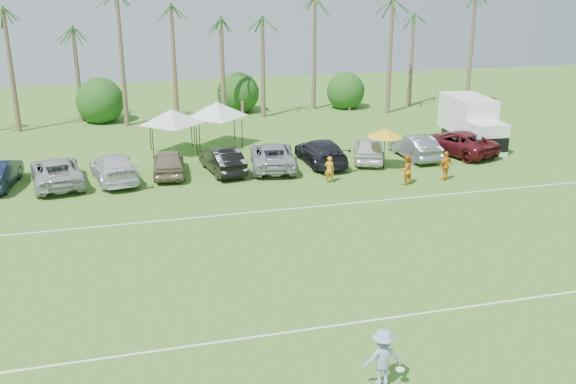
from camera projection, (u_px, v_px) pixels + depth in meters
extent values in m
plane|color=#3D6E21|center=(289.00, 367.00, 20.37)|extent=(120.00, 120.00, 0.00)
cube|color=white|center=(274.00, 334.00, 22.20)|extent=(80.00, 0.10, 0.01)
cube|color=white|center=(219.00, 215.00, 33.18)|extent=(80.00, 0.10, 0.01)
cone|color=brown|center=(17.00, 66.00, 50.59)|extent=(0.44, 0.44, 10.00)
cone|color=brown|center=(70.00, 58.00, 51.41)|extent=(0.44, 0.44, 11.00)
cone|color=brown|center=(123.00, 75.00, 52.88)|extent=(0.44, 0.44, 8.00)
cone|color=brown|center=(171.00, 67.00, 53.69)|extent=(0.44, 0.44, 9.00)
cone|color=brown|center=(218.00, 60.00, 54.51)|extent=(0.44, 0.44, 10.00)
cone|color=brown|center=(264.00, 52.00, 55.33)|extent=(0.44, 0.44, 11.00)
cone|color=brown|center=(319.00, 68.00, 57.04)|extent=(0.44, 0.44, 8.00)
cone|color=brown|center=(372.00, 60.00, 58.10)|extent=(0.44, 0.44, 9.00)
cone|color=brown|center=(422.00, 53.00, 59.17)|extent=(0.44, 0.44, 10.00)
cone|color=brown|center=(462.00, 46.00, 59.99)|extent=(0.44, 0.44, 11.00)
cylinder|color=brown|center=(101.00, 113.00, 54.36)|extent=(0.30, 0.30, 1.40)
sphere|color=#164613|center=(100.00, 100.00, 54.01)|extent=(4.00, 4.00, 4.00)
cylinder|color=brown|center=(240.00, 106.00, 57.30)|extent=(0.30, 0.30, 1.40)
sphere|color=#164613|center=(240.00, 94.00, 56.95)|extent=(4.00, 4.00, 4.00)
cylinder|color=brown|center=(346.00, 101.00, 59.75)|extent=(0.30, 0.30, 1.40)
sphere|color=#164613|center=(346.00, 89.00, 59.40)|extent=(4.00, 4.00, 4.00)
imported|color=orange|center=(329.00, 169.00, 38.26)|extent=(0.67, 0.52, 1.62)
imported|color=orange|center=(406.00, 170.00, 37.84)|extent=(1.02, 0.88, 1.80)
imported|color=orange|center=(446.00, 166.00, 38.64)|extent=(1.13, 0.76, 1.79)
cube|color=white|center=(467.00, 114.00, 47.18)|extent=(2.97, 4.94, 2.57)
cube|color=white|center=(487.00, 138.00, 44.44)|extent=(2.52, 2.05, 2.16)
cube|color=black|center=(492.00, 145.00, 43.82)|extent=(2.39, 0.51, 1.03)
cube|color=#E5590C|center=(483.00, 120.00, 47.54)|extent=(0.16, 1.64, 0.93)
cylinder|color=black|center=(471.00, 147.00, 44.66)|extent=(0.39, 0.95, 0.93)
cylinder|color=black|center=(498.00, 145.00, 45.00)|extent=(0.39, 0.95, 0.93)
cylinder|color=black|center=(446.00, 133.00, 48.69)|extent=(0.39, 0.95, 0.93)
cylinder|color=black|center=(471.00, 131.00, 49.03)|extent=(0.39, 0.95, 0.93)
cylinder|color=black|center=(153.00, 145.00, 42.80)|extent=(0.06, 0.06, 2.08)
cylinder|color=black|center=(197.00, 142.00, 43.51)|extent=(0.06, 0.06, 2.08)
cylinder|color=black|center=(150.00, 135.00, 45.47)|extent=(0.06, 0.06, 2.08)
cylinder|color=black|center=(192.00, 133.00, 46.18)|extent=(0.06, 0.06, 2.08)
pyramid|color=silver|center=(171.00, 109.00, 43.82)|extent=(4.49, 4.49, 1.04)
cylinder|color=black|center=(200.00, 137.00, 44.66)|extent=(0.06, 0.06, 2.15)
cylinder|color=black|center=(242.00, 135.00, 45.41)|extent=(0.06, 0.06, 2.15)
cylinder|color=black|center=(194.00, 128.00, 47.43)|extent=(0.06, 0.06, 2.15)
cylinder|color=black|center=(234.00, 126.00, 48.17)|extent=(0.06, 0.06, 2.15)
pyramid|color=white|center=(217.00, 102.00, 45.73)|extent=(4.64, 4.64, 1.07)
cylinder|color=black|center=(384.00, 151.00, 40.91)|extent=(0.05, 0.05, 2.35)
cone|color=gold|center=(385.00, 133.00, 40.53)|extent=(2.35, 2.35, 0.53)
imported|color=#949ED1|center=(383.00, 358.00, 19.17)|extent=(1.26, 0.77, 1.88)
cylinder|color=white|center=(400.00, 369.00, 19.29)|extent=(0.27, 0.27, 0.03)
imported|color=#A9A9AA|center=(56.00, 171.00, 37.81)|extent=(3.60, 6.25, 1.64)
imported|color=silver|center=(114.00, 168.00, 38.56)|extent=(3.22, 5.95, 1.64)
imported|color=#7D6D57|center=(169.00, 162.00, 39.67)|extent=(2.30, 4.95, 1.64)
imported|color=black|center=(222.00, 160.00, 40.23)|extent=(2.43, 5.17, 1.64)
imported|color=#999BA1|center=(273.00, 156.00, 41.13)|extent=(3.67, 6.27, 1.64)
imported|color=black|center=(321.00, 152.00, 42.03)|extent=(2.44, 5.70, 1.64)
imported|color=silver|center=(369.00, 149.00, 42.68)|extent=(3.48, 5.18, 1.64)
imported|color=slate|center=(415.00, 146.00, 43.41)|extent=(1.85, 5.01, 1.64)
imported|color=#561319|center=(457.00, 142.00, 44.39)|extent=(4.47, 6.46, 1.64)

